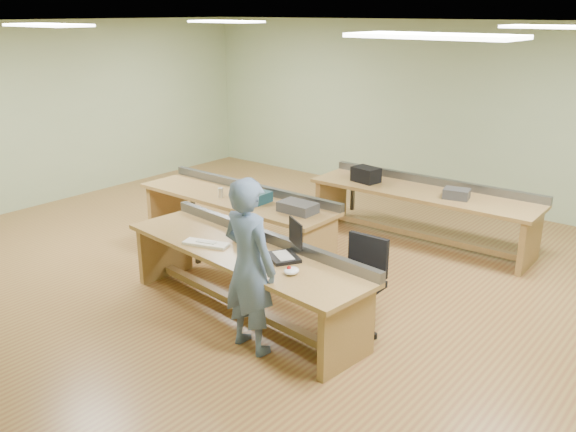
% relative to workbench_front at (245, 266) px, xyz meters
% --- Properties ---
extents(floor, '(10.00, 10.00, 0.00)m').
position_rel_workbench_front_xyz_m(floor, '(-0.38, 1.24, -0.56)').
color(floor, olive).
rests_on(floor, ground).
extents(ceiling, '(10.00, 10.00, 0.00)m').
position_rel_workbench_front_xyz_m(ceiling, '(-0.38, 1.24, 2.44)').
color(ceiling, silver).
rests_on(ceiling, wall_back).
extents(wall_back, '(10.00, 0.04, 3.00)m').
position_rel_workbench_front_xyz_m(wall_back, '(-0.38, 5.24, 0.94)').
color(wall_back, '#9EB287').
rests_on(wall_back, floor).
extents(wall_left, '(0.04, 8.00, 3.00)m').
position_rel_workbench_front_xyz_m(wall_left, '(-5.38, 1.24, 0.94)').
color(wall_left, '#9EB287').
rests_on(wall_left, floor).
extents(fluor_panels, '(6.20, 3.50, 0.03)m').
position_rel_workbench_front_xyz_m(fluor_panels, '(-0.38, 1.24, 2.41)').
color(fluor_panels, white).
rests_on(fluor_panels, ceiling).
extents(workbench_front, '(3.16, 1.13, 0.86)m').
position_rel_workbench_front_xyz_m(workbench_front, '(0.00, 0.00, 0.00)').
color(workbench_front, '#9F7343').
rests_on(workbench_front, floor).
extents(workbench_mid, '(3.03, 0.82, 0.86)m').
position_rel_workbench_front_xyz_m(workbench_mid, '(-1.40, 1.34, -0.00)').
color(workbench_mid, '#9F7343').
rests_on(workbench_mid, floor).
extents(workbench_back, '(3.26, 0.97, 0.86)m').
position_rel_workbench_front_xyz_m(workbench_back, '(0.43, 3.21, 0.00)').
color(workbench_back, '#9F7343').
rests_on(workbench_back, floor).
extents(person, '(0.66, 0.47, 1.73)m').
position_rel_workbench_front_xyz_m(person, '(0.52, -0.49, 0.30)').
color(person, slate).
rests_on(person, floor).
extents(laptop_base, '(0.43, 0.41, 0.04)m').
position_rel_workbench_front_xyz_m(laptop_base, '(0.49, 0.05, 0.21)').
color(laptop_base, black).
rests_on(laptop_base, workbench_front).
extents(laptop_screen, '(0.30, 0.18, 0.27)m').
position_rel_workbench_front_xyz_m(laptop_screen, '(0.55, 0.17, 0.45)').
color(laptop_screen, black).
rests_on(laptop_screen, laptop_base).
extents(keyboard, '(0.53, 0.31, 0.03)m').
position_rel_workbench_front_xyz_m(keyboard, '(-0.41, -0.17, 0.20)').
color(keyboard, white).
rests_on(keyboard, workbench_front).
extents(trackball_mouse, '(0.16, 0.18, 0.07)m').
position_rel_workbench_front_xyz_m(trackball_mouse, '(0.78, -0.19, 0.22)').
color(trackball_mouse, white).
rests_on(trackball_mouse, workbench_front).
extents(camera_bag, '(0.31, 0.25, 0.18)m').
position_rel_workbench_front_xyz_m(camera_bag, '(-0.14, 0.14, 0.28)').
color(camera_bag, black).
rests_on(camera_bag, workbench_front).
extents(task_chair, '(0.55, 0.55, 0.99)m').
position_rel_workbench_front_xyz_m(task_chair, '(1.13, 0.46, -0.20)').
color(task_chair, black).
rests_on(task_chair, floor).
extents(parts_bin_teal, '(0.39, 0.30, 0.14)m').
position_rel_workbench_front_xyz_m(parts_bin_teal, '(-1.06, 1.32, 0.26)').
color(parts_bin_teal, '#143642').
rests_on(parts_bin_teal, workbench_mid).
extents(parts_bin_grey, '(0.47, 0.30, 0.13)m').
position_rel_workbench_front_xyz_m(parts_bin_grey, '(-0.34, 1.33, 0.25)').
color(parts_bin_grey, '#343537').
rests_on(parts_bin_grey, workbench_mid).
extents(mug, '(0.17, 0.17, 0.10)m').
position_rel_workbench_front_xyz_m(mug, '(-1.10, 1.30, 0.24)').
color(mug, '#343537').
rests_on(mug, workbench_mid).
extents(drinks_can, '(0.08, 0.08, 0.13)m').
position_rel_workbench_front_xyz_m(drinks_can, '(-1.54, 1.18, 0.25)').
color(drinks_can, silver).
rests_on(drinks_can, workbench_mid).
extents(storage_box_back, '(0.42, 0.33, 0.22)m').
position_rel_workbench_front_xyz_m(storage_box_back, '(-0.44, 3.07, 0.30)').
color(storage_box_back, black).
rests_on(storage_box_back, workbench_back).
extents(tray_back, '(0.38, 0.31, 0.13)m').
position_rel_workbench_front_xyz_m(tray_back, '(0.95, 3.12, 0.25)').
color(tray_back, '#343537').
rests_on(tray_back, workbench_back).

